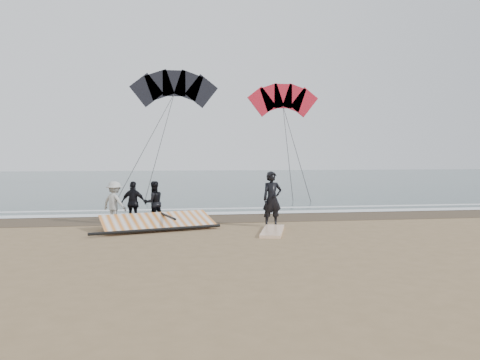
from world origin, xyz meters
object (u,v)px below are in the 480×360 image
object	(u,v)px
sail_rig	(156,223)
man_main	(272,199)
board_cream	(195,218)
board_white	(273,231)

from	to	relation	value
sail_rig	man_main	bearing A→B (deg)	-2.33
man_main	board_cream	bearing A→B (deg)	126.80
board_cream	sail_rig	size ratio (longest dim) A/B	0.53
man_main	board_cream	size ratio (longest dim) A/B	0.87
board_white	board_cream	world-z (taller)	board_cream
board_white	sail_rig	distance (m)	4.00
board_cream	sail_rig	distance (m)	2.61
man_main	sail_rig	distance (m)	4.08
board_cream	sail_rig	bearing A→B (deg)	-136.03
man_main	board_white	distance (m)	1.52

